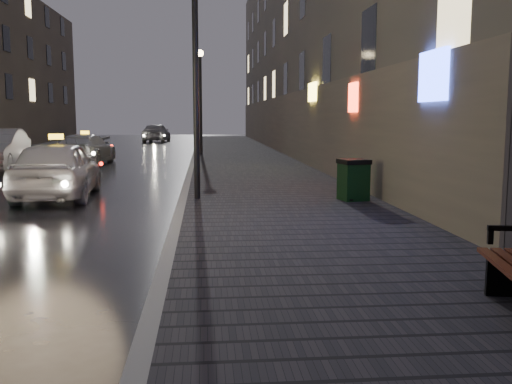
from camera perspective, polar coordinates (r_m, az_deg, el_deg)
ground at (r=8.02m, az=-19.89°, el=-7.95°), size 120.00×120.00×0.00m
sidewalk at (r=28.60m, az=-1.38°, el=3.52°), size 4.60×58.00×0.15m
curb at (r=28.54m, az=-6.20°, el=3.47°), size 0.20×58.00×0.15m
curb_far at (r=30.06m, az=-23.45°, el=3.10°), size 0.20×58.00×0.15m
building_near at (r=33.15m, az=3.84°, el=15.19°), size 1.80×50.00×13.00m
building_far_c at (r=49.12m, az=-24.01°, el=10.90°), size 6.00×22.00×11.00m
lamp_near at (r=13.54m, az=-6.07°, el=13.48°), size 0.36×0.36×5.28m
lamp_far at (r=29.50m, az=-5.57°, el=10.25°), size 0.36×0.36×5.28m
trash_bin at (r=13.43m, az=9.72°, el=1.25°), size 0.73×0.73×0.95m
taxi_near at (r=15.42m, az=-19.23°, el=2.19°), size 2.04×4.52×1.51m
taxi_mid at (r=26.23m, az=-16.68°, el=4.13°), size 2.15×4.67×1.32m
car_far at (r=48.03m, az=-9.93°, el=5.87°), size 2.26×4.69×1.54m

